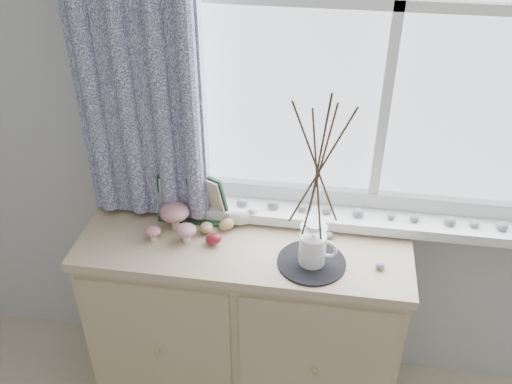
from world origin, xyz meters
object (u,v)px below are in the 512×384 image
sideboard (245,323)px  toadstool_cluster (175,219)px  botanical_book (191,199)px  twig_pitcher (318,165)px

sideboard → toadstool_cluster: bearing=176.9°
botanical_book → toadstool_cluster: 0.09m
botanical_book → twig_pitcher: twig_pitcher is taller
botanical_book → toadstool_cluster: size_ratio=1.58×
botanical_book → toadstool_cluster: bearing=-121.5°
sideboard → botanical_book: botanical_book is taller
toadstool_cluster → twig_pitcher: bearing=-10.8°
twig_pitcher → botanical_book: bearing=177.5°
botanical_book → toadstool_cluster: (-0.04, -0.07, -0.04)m
sideboard → botanical_book: size_ratio=4.08×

